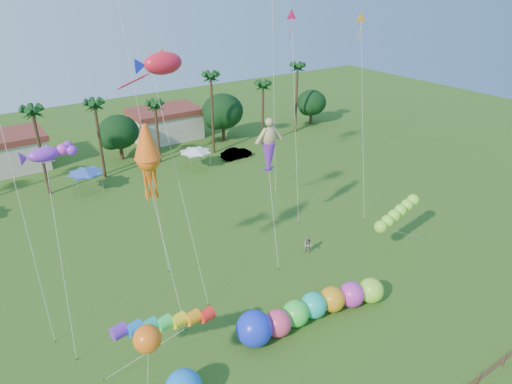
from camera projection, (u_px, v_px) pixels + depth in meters
ground at (341, 367)px, 30.34m from camera, size 160.00×160.00×0.00m
tree_line at (139, 129)px, 63.07m from camera, size 69.46×8.91×11.00m
buildings_row at (81, 141)px, 65.15m from camera, size 35.00×7.00×4.00m
tent_row at (87, 172)px, 53.16m from camera, size 31.00×4.00×0.60m
car_b at (236, 153)px, 64.41m from camera, size 4.43×1.64×1.45m
spectator_b at (308, 245)px, 42.32m from camera, size 0.98×1.07×1.77m
caterpillar_inflatable at (308, 310)px, 33.89m from camera, size 12.69×3.83×2.58m
rainbow_tube at (184, 324)px, 29.51m from camera, size 8.50×2.06×3.60m
green_worm at (381, 227)px, 40.76m from camera, size 9.48×3.68×3.92m
orange_ball_kite at (147, 339)px, 25.04m from camera, size 2.05×2.05×6.35m
merman_kite at (269, 150)px, 40.47m from camera, size 3.13×5.31×11.99m
fish_kite at (163, 63)px, 32.93m from camera, size 4.36×6.72×18.72m
squid_kite at (148, 160)px, 32.06m from camera, size 2.20×5.87×14.54m
lobster_kite at (44, 155)px, 28.35m from camera, size 3.42×4.62×14.16m
delta_kite_red at (292, 19)px, 43.54m from camera, size 2.41×4.68×20.70m
delta_kite_yellow at (361, 22)px, 42.44m from camera, size 1.35×3.67×20.56m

